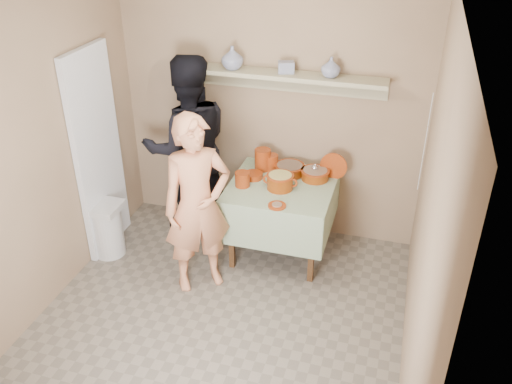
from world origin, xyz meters
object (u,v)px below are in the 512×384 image
(person_helper, at_px, (189,148))
(cazuela_rice, at_px, (280,180))
(person_cook, at_px, (197,205))
(serving_table, at_px, (282,195))
(trash_bin, at_px, (107,229))

(person_helper, relative_size, cazuela_rice, 5.67)
(person_cook, relative_size, serving_table, 1.69)
(cazuela_rice, distance_m, trash_bin, 1.77)
(person_helper, height_order, cazuela_rice, person_helper)
(person_cook, bearing_deg, trash_bin, 132.74)
(cazuela_rice, height_order, trash_bin, cazuela_rice)
(person_cook, xyz_separation_m, person_helper, (-0.42, 0.84, 0.11))
(trash_bin, bearing_deg, serving_table, 17.50)
(serving_table, distance_m, trash_bin, 1.74)
(person_helper, bearing_deg, person_cook, 85.22)
(cazuela_rice, bearing_deg, trash_bin, -165.27)
(person_helper, relative_size, serving_table, 1.93)
(person_cook, relative_size, person_helper, 0.88)
(trash_bin, bearing_deg, person_helper, 47.24)
(serving_table, bearing_deg, person_cook, -130.49)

